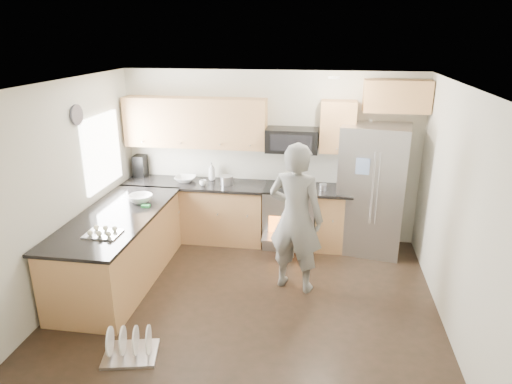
% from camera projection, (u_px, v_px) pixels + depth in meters
% --- Properties ---
extents(ground, '(4.50, 4.50, 0.00)m').
position_uv_depth(ground, '(249.00, 301.00, 5.60)').
color(ground, black).
rests_on(ground, ground).
extents(room_shell, '(4.54, 4.04, 2.62)m').
position_uv_depth(room_shell, '(245.00, 169.00, 5.06)').
color(room_shell, beige).
rests_on(room_shell, ground).
extents(back_cabinet_run, '(4.45, 0.64, 2.50)m').
position_uv_depth(back_cabinet_run, '(230.00, 181.00, 6.99)').
color(back_cabinet_run, '#AF8046').
rests_on(back_cabinet_run, ground).
extents(peninsula, '(0.96, 2.36, 1.03)m').
position_uv_depth(peninsula, '(119.00, 248.00, 5.93)').
color(peninsula, '#AF8046').
rests_on(peninsula, ground).
extents(stove_range, '(0.76, 0.97, 1.79)m').
position_uv_depth(stove_range, '(290.00, 203.00, 6.90)').
color(stove_range, '#B7B7BC').
rests_on(stove_range, ground).
extents(refrigerator, '(1.04, 0.87, 1.90)m').
position_uv_depth(refrigerator, '(372.00, 189.00, 6.65)').
color(refrigerator, '#B7B7BC').
rests_on(refrigerator, ground).
extents(person, '(0.79, 0.63, 1.91)m').
position_uv_depth(person, '(296.00, 218.00, 5.60)').
color(person, gray).
rests_on(person, ground).
extents(dish_rack, '(0.61, 0.53, 0.33)m').
position_uv_depth(dish_rack, '(130.00, 348.00, 4.62)').
color(dish_rack, '#B7B7BC').
rests_on(dish_rack, ground).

